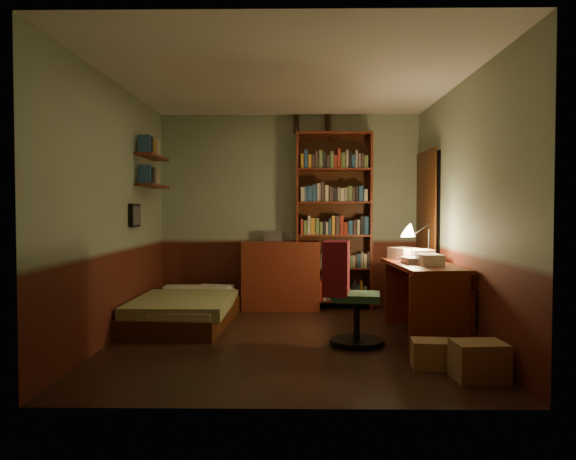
{
  "coord_description": "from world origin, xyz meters",
  "views": [
    {
      "loc": [
        0.09,
        -5.64,
        1.31
      ],
      "look_at": [
        0.0,
        0.25,
        1.1
      ],
      "focal_mm": 35.0,
      "sensor_mm": 36.0,
      "label": 1
    }
  ],
  "objects_px": {
    "desk": "(422,300)",
    "cardboard_box_a": "(479,361)",
    "desk_lamp": "(429,236)",
    "bed": "(185,300)",
    "cardboard_box_b": "(432,354)",
    "office_chair": "(357,286)",
    "mini_stereo": "(274,236)",
    "bookshelf": "(334,221)",
    "dresser": "(280,275)"
  },
  "relations": [
    {
      "from": "bed",
      "to": "cardboard_box_b",
      "type": "distance_m",
      "value": 3.0
    },
    {
      "from": "desk",
      "to": "cardboard_box_b",
      "type": "height_order",
      "value": "desk"
    },
    {
      "from": "bed",
      "to": "desk_lamp",
      "type": "distance_m",
      "value": 2.84
    },
    {
      "from": "bookshelf",
      "to": "cardboard_box_a",
      "type": "distance_m",
      "value": 3.46
    },
    {
      "from": "dresser",
      "to": "bed",
      "type": "bearing_deg",
      "value": -138.6
    },
    {
      "from": "office_chair",
      "to": "cardboard_box_a",
      "type": "relative_size",
      "value": 2.95
    },
    {
      "from": "bed",
      "to": "mini_stereo",
      "type": "bearing_deg",
      "value": 52.31
    },
    {
      "from": "mini_stereo",
      "to": "bookshelf",
      "type": "xyz_separation_m",
      "value": [
        0.8,
        -0.04,
        0.2
      ]
    },
    {
      "from": "dresser",
      "to": "mini_stereo",
      "type": "height_order",
      "value": "mini_stereo"
    },
    {
      "from": "bookshelf",
      "to": "cardboard_box_b",
      "type": "relative_size",
      "value": 7.15
    },
    {
      "from": "bed",
      "to": "dresser",
      "type": "bearing_deg",
      "value": 46.37
    },
    {
      "from": "desk_lamp",
      "to": "bed",
      "type": "bearing_deg",
      "value": -172.39
    },
    {
      "from": "desk_lamp",
      "to": "cardboard_box_a",
      "type": "height_order",
      "value": "desk_lamp"
    },
    {
      "from": "bed",
      "to": "cardboard_box_a",
      "type": "bearing_deg",
      "value": -34.67
    },
    {
      "from": "mini_stereo",
      "to": "dresser",
      "type": "bearing_deg",
      "value": -46.17
    },
    {
      "from": "desk_lamp",
      "to": "mini_stereo",
      "type": "bearing_deg",
      "value": 154.7
    },
    {
      "from": "bed",
      "to": "desk_lamp",
      "type": "bearing_deg",
      "value": -2.72
    },
    {
      "from": "cardboard_box_b",
      "to": "desk_lamp",
      "type": "bearing_deg",
      "value": 77.96
    },
    {
      "from": "bookshelf",
      "to": "dresser",
      "type": "bearing_deg",
      "value": -172.84
    },
    {
      "from": "dresser",
      "to": "mini_stereo",
      "type": "relative_size",
      "value": 4.17
    },
    {
      "from": "bed",
      "to": "cardboard_box_b",
      "type": "height_order",
      "value": "bed"
    },
    {
      "from": "desk",
      "to": "desk_lamp",
      "type": "xyz_separation_m",
      "value": [
        0.14,
        0.33,
        0.65
      ]
    },
    {
      "from": "desk_lamp",
      "to": "cardboard_box_b",
      "type": "xyz_separation_m",
      "value": [
        -0.32,
        -1.5,
        -0.91
      ]
    },
    {
      "from": "desk",
      "to": "cardboard_box_a",
      "type": "distance_m",
      "value": 1.5
    },
    {
      "from": "mini_stereo",
      "to": "desk",
      "type": "relative_size",
      "value": 0.17
    },
    {
      "from": "desk",
      "to": "mini_stereo",
      "type": "bearing_deg",
      "value": 129.19
    },
    {
      "from": "mini_stereo",
      "to": "bookshelf",
      "type": "distance_m",
      "value": 0.83
    },
    {
      "from": "bed",
      "to": "bookshelf",
      "type": "height_order",
      "value": "bookshelf"
    },
    {
      "from": "dresser",
      "to": "office_chair",
      "type": "distance_m",
      "value": 2.15
    },
    {
      "from": "bed",
      "to": "bookshelf",
      "type": "xyz_separation_m",
      "value": [
        1.78,
        1.08,
        0.89
      ]
    },
    {
      "from": "mini_stereo",
      "to": "cardboard_box_a",
      "type": "distance_m",
      "value": 3.74
    },
    {
      "from": "bed",
      "to": "dresser",
      "type": "xyz_separation_m",
      "value": [
        1.07,
        1.0,
        0.17
      ]
    },
    {
      "from": "dresser",
      "to": "bookshelf",
      "type": "relative_size",
      "value": 0.43
    },
    {
      "from": "bed",
      "to": "cardboard_box_a",
      "type": "height_order",
      "value": "bed"
    },
    {
      "from": "office_chair",
      "to": "cardboard_box_b",
      "type": "distance_m",
      "value": 1.06
    },
    {
      "from": "dresser",
      "to": "cardboard_box_a",
      "type": "relative_size",
      "value": 2.6
    },
    {
      "from": "desk_lamp",
      "to": "cardboard_box_b",
      "type": "relative_size",
      "value": 1.63
    },
    {
      "from": "bed",
      "to": "mini_stereo",
      "type": "relative_size",
      "value": 7.69
    },
    {
      "from": "bed",
      "to": "mini_stereo",
      "type": "height_order",
      "value": "mini_stereo"
    },
    {
      "from": "bed",
      "to": "bookshelf",
      "type": "distance_m",
      "value": 2.26
    },
    {
      "from": "desk_lamp",
      "to": "cardboard_box_a",
      "type": "distance_m",
      "value": 2.01
    },
    {
      "from": "desk_lamp",
      "to": "office_chair",
      "type": "distance_m",
      "value": 1.2
    },
    {
      "from": "bed",
      "to": "cardboard_box_b",
      "type": "relative_size",
      "value": 5.71
    },
    {
      "from": "office_chair",
      "to": "cardboard_box_a",
      "type": "bearing_deg",
      "value": -44.88
    },
    {
      "from": "cardboard_box_a",
      "to": "cardboard_box_b",
      "type": "relative_size",
      "value": 1.19
    },
    {
      "from": "bed",
      "to": "office_chair",
      "type": "xyz_separation_m",
      "value": [
        1.86,
        -1.0,
        0.3
      ]
    },
    {
      "from": "office_chair",
      "to": "bed",
      "type": "bearing_deg",
      "value": 160.22
    },
    {
      "from": "desk",
      "to": "desk_lamp",
      "type": "height_order",
      "value": "desk_lamp"
    },
    {
      "from": "bed",
      "to": "office_chair",
      "type": "relative_size",
      "value": 1.63
    },
    {
      "from": "bed",
      "to": "cardboard_box_a",
      "type": "distance_m",
      "value": 3.41
    }
  ]
}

